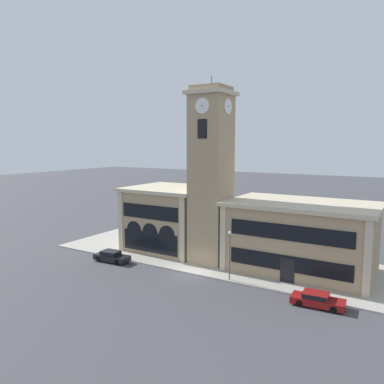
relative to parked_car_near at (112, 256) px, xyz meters
name	(u,v)px	position (x,y,z in m)	size (l,w,h in m)	color
ground_plane	(189,274)	(10.74, 1.20, -0.73)	(300.00, 300.00, 0.00)	#424247
sidewalk_kerb	(219,257)	(10.74, 8.48, -0.66)	(44.65, 14.57, 0.15)	#A39E93
clock_tower	(211,176)	(10.74, 6.22, 10.04)	(4.98, 4.98, 22.65)	tan
town_hall_left_wing	(171,218)	(2.97, 8.89, 3.67)	(11.37, 10.39, 8.75)	tan
town_hall_right_wing	(301,237)	(21.12, 8.90, 3.34)	(16.58, 10.39, 8.10)	tan
parked_car_near	(112,256)	(0.00, 0.00, 0.00)	(4.72, 2.09, 1.39)	black
parked_car_mid	(317,299)	(25.14, 0.00, -0.06)	(4.81, 2.17, 1.27)	maroon
street_lamp	(230,248)	(15.60, 1.54, 2.97)	(0.36, 0.36, 5.36)	#4C4C51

